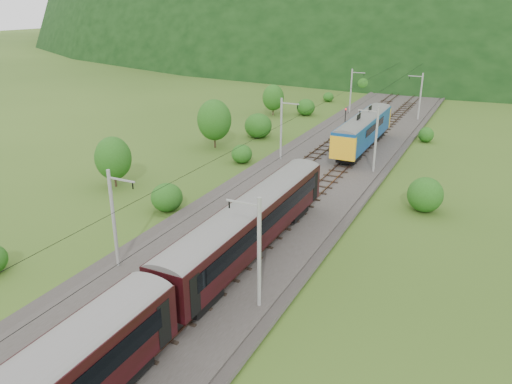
% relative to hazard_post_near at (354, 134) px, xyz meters
% --- Properties ---
extents(ground, '(600.00, 600.00, 0.00)m').
position_rel_hazard_post_near_xyz_m(ground, '(0.09, -45.56, -1.13)').
color(ground, '#304B17').
rests_on(ground, ground).
extents(railbed, '(14.00, 220.00, 0.30)m').
position_rel_hazard_post_near_xyz_m(railbed, '(0.09, -35.56, -0.98)').
color(railbed, '#38332D').
rests_on(railbed, ground).
extents(track_left, '(2.40, 220.00, 0.27)m').
position_rel_hazard_post_near_xyz_m(track_left, '(-2.31, -35.56, -0.76)').
color(track_left, brown).
rests_on(track_left, railbed).
extents(track_right, '(2.40, 220.00, 0.27)m').
position_rel_hazard_post_near_xyz_m(track_right, '(2.49, -35.56, -0.76)').
color(track_right, brown).
rests_on(track_right, railbed).
extents(catenary_left, '(2.54, 192.28, 8.00)m').
position_rel_hazard_post_near_xyz_m(catenary_left, '(-6.03, -13.56, 3.37)').
color(catenary_left, gray).
rests_on(catenary_left, railbed).
extents(catenary_right, '(2.54, 192.28, 8.00)m').
position_rel_hazard_post_near_xyz_m(catenary_right, '(6.21, -13.56, 3.37)').
color(catenary_right, gray).
rests_on(catenary_right, railbed).
extents(overhead_wires, '(4.83, 198.00, 0.03)m').
position_rel_hazard_post_near_xyz_m(overhead_wires, '(0.09, -35.56, 5.97)').
color(overhead_wires, black).
rests_on(overhead_wires, ground).
extents(mountain_main, '(504.00, 360.00, 244.00)m').
position_rel_hazard_post_near_xyz_m(mountain_main, '(0.09, 214.44, -1.13)').
color(mountain_main, black).
rests_on(mountain_main, ground).
extents(mountain_ridge, '(336.00, 280.00, 132.00)m').
position_rel_hazard_post_near_xyz_m(mountain_ridge, '(-119.91, 254.44, -1.13)').
color(mountain_ridge, black).
rests_on(mountain_ridge, ground).
extents(hazard_post_near, '(0.18, 0.18, 1.65)m').
position_rel_hazard_post_near_xyz_m(hazard_post_near, '(0.00, 0.00, 0.00)').
color(hazard_post_near, red).
rests_on(hazard_post_near, railbed).
extents(hazard_post_far, '(0.16, 0.16, 1.53)m').
position_rel_hazard_post_near_xyz_m(hazard_post_far, '(0.09, -10.36, -0.06)').
color(hazard_post_far, red).
rests_on(hazard_post_far, railbed).
extents(signal, '(0.26, 0.26, 2.35)m').
position_rel_hazard_post_near_xyz_m(signal, '(-4.59, 10.63, 0.55)').
color(signal, black).
rests_on(signal, railbed).
extents(vegetation_left, '(13.08, 142.76, 6.98)m').
position_rel_hazard_post_near_xyz_m(vegetation_left, '(-15.61, -24.28, 1.65)').
color(vegetation_left, '#245416').
rests_on(vegetation_left, ground).
extents(vegetation_right, '(6.88, 93.60, 3.19)m').
position_rel_hazard_post_near_xyz_m(vegetation_right, '(13.21, -35.33, 0.30)').
color(vegetation_right, '#245416').
rests_on(vegetation_right, ground).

